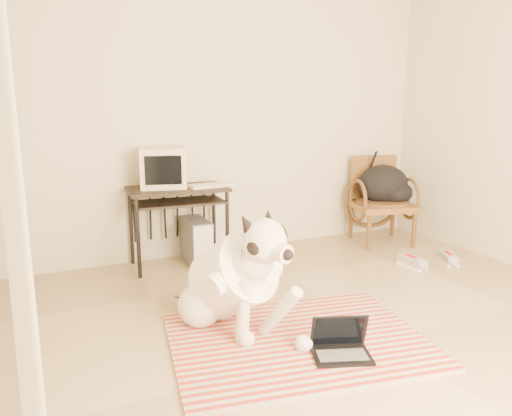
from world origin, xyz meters
TOP-DOWN VIEW (x-y plane):
  - floor at (0.00, 0.00)m, footprint 4.50×4.50m
  - wall_back at (0.00, 2.25)m, footprint 4.50×0.00m
  - wall_left at (-2.00, 0.00)m, footprint 0.00×4.50m
  - rug at (-0.53, 0.22)m, footprint 1.75×1.45m
  - dog at (-0.82, 0.55)m, footprint 0.65×1.11m
  - laptop at (-0.40, -0.06)m, footprint 0.40×0.34m
  - computer_desk at (-0.77, 1.97)m, footprint 0.90×0.53m
  - crt_monitor at (-0.87, 2.05)m, footprint 0.47×0.46m
  - desk_keyboard at (-0.48, 1.88)m, footprint 0.43×0.19m
  - pc_tower at (-0.61, 1.95)m, footprint 0.20×0.45m
  - rattan_chair at (1.40, 1.84)m, footprint 0.72×0.70m
  - backpack at (1.44, 1.83)m, footprint 0.55×0.48m
  - sneaker_left at (1.13, 1.02)m, footprint 0.12×0.29m
  - sneaker_right at (1.51, 0.96)m, footprint 0.21×0.29m

SIDE VIEW (x-z plane):
  - floor at x=0.00m, z-range 0.00..0.00m
  - rug at x=-0.53m, z-range 0.00..0.02m
  - sneaker_right at x=1.51m, z-range -0.01..0.09m
  - sneaker_left at x=1.13m, z-range -0.01..0.09m
  - laptop at x=-0.40m, z-range -0.04..0.19m
  - pc_tower at x=-0.61m, z-range 0.00..0.42m
  - dog at x=-0.82m, z-range -0.09..0.78m
  - rattan_chair at x=1.40m, z-range 0.00..0.90m
  - backpack at x=1.44m, z-range 0.40..0.81m
  - computer_desk at x=-0.77m, z-range 0.26..0.99m
  - desk_keyboard at x=-0.48m, z-range 0.72..0.75m
  - crt_monitor at x=-0.87m, z-range 0.72..1.08m
  - wall_back at x=0.00m, z-range -0.90..3.60m
  - wall_left at x=-2.00m, z-range -0.90..3.60m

